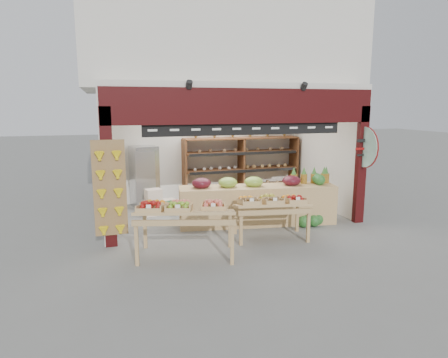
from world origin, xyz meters
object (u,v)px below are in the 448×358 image
at_px(back_shelving, 241,155).
at_px(refrigerator, 144,176).
at_px(mid_counter, 257,203).
at_px(display_table_left, 179,210).
at_px(watermelon_pile, 308,217).
at_px(display_table_right, 271,203).
at_px(cardboard_stack, 161,204).

distance_m(back_shelving, refrigerator, 2.78).
relative_size(mid_counter, display_table_left, 1.87).
distance_m(mid_counter, watermelon_pile, 1.19).
distance_m(back_shelving, watermelon_pile, 3.07).
bearing_deg(mid_counter, display_table_right, -95.82).
xyz_separation_m(mid_counter, display_table_left, (-2.04, -1.41, 0.36)).
height_order(refrigerator, watermelon_pile, refrigerator).
distance_m(back_shelving, display_table_left, 4.61).
distance_m(mid_counter, display_table_left, 2.51).
distance_m(back_shelving, mid_counter, 2.60).
xyz_separation_m(refrigerator, watermelon_pile, (3.36, -2.76, -0.63)).
distance_m(cardboard_stack, mid_counter, 2.50).
bearing_deg(display_table_left, back_shelving, 56.83).
xyz_separation_m(refrigerator, display_table_left, (0.22, -3.81, 0.04)).
distance_m(display_table_left, display_table_right, 1.99).
xyz_separation_m(display_table_right, watermelon_pile, (1.19, 0.63, -0.56)).
xyz_separation_m(cardboard_stack, display_table_right, (1.87, -2.52, 0.50)).
height_order(cardboard_stack, display_table_right, display_table_right).
distance_m(back_shelving, display_table_right, 3.52).
bearing_deg(refrigerator, cardboard_stack, -85.40).
xyz_separation_m(back_shelving, refrigerator, (-2.74, -0.04, -0.46)).
distance_m(refrigerator, cardboard_stack, 1.09).
height_order(mid_counter, display_table_right, mid_counter).
bearing_deg(watermelon_pile, cardboard_stack, 148.29).
relative_size(refrigerator, cardboard_stack, 1.59).
distance_m(display_table_left, watermelon_pile, 3.37).
bearing_deg(cardboard_stack, watermelon_pile, -31.71).
bearing_deg(cardboard_stack, back_shelving, 20.58).
bearing_deg(display_table_left, cardboard_stack, 88.48).
distance_m(display_table_right, watermelon_pile, 1.46).
height_order(back_shelving, watermelon_pile, back_shelving).
bearing_deg(cardboard_stack, display_table_left, -91.52).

